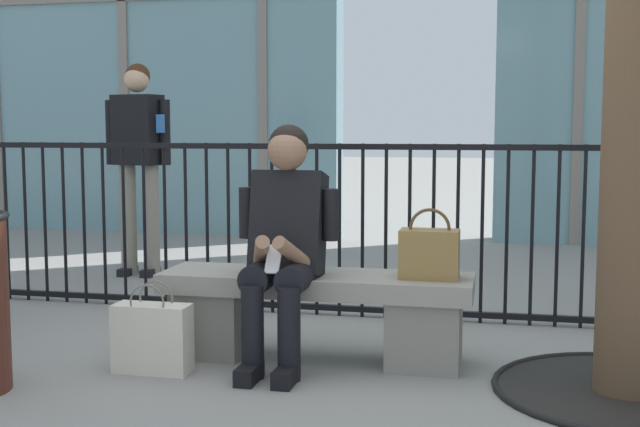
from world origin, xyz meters
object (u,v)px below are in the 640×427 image
object	(u,v)px
shopping_bag	(152,337)
seated_person_with_phone	(284,237)
stone_bench	(316,308)
handbag_on_bench	(429,253)
bystander_at_railing	(138,152)

from	to	relation	value
shopping_bag	seated_person_with_phone	bearing A→B (deg)	24.08
stone_bench	shopping_bag	bearing A→B (deg)	-151.55
handbag_on_bench	shopping_bag	distance (m)	1.42
handbag_on_bench	bystander_at_railing	world-z (taller)	bystander_at_railing
stone_bench	seated_person_with_phone	size ratio (longest dim) A/B	1.32
bystander_at_railing	seated_person_with_phone	bearing A→B (deg)	-50.71
stone_bench	bystander_at_railing	bearing A→B (deg)	132.99
seated_person_with_phone	handbag_on_bench	xyz separation A→B (m)	(0.71, 0.12, -0.07)
shopping_bag	bystander_at_railing	size ratio (longest dim) A/B	0.26
stone_bench	handbag_on_bench	distance (m)	0.66
stone_bench	handbag_on_bench	xyz separation A→B (m)	(0.58, -0.01, 0.31)
seated_person_with_phone	handbag_on_bench	world-z (taller)	seated_person_with_phone
handbag_on_bench	shopping_bag	size ratio (longest dim) A/B	0.78
handbag_on_bench	shopping_bag	xyz separation A→B (m)	(-1.31, -0.39, -0.40)
seated_person_with_phone	handbag_on_bench	distance (m)	0.73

